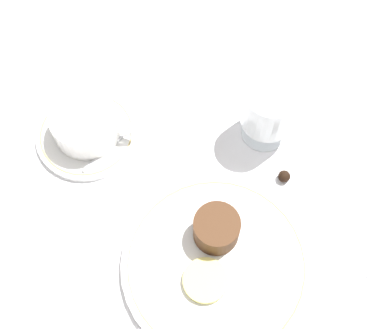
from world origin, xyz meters
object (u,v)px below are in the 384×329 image
(coffee_cup, at_px, (89,124))
(fork, at_px, (361,287))
(dinner_plate, at_px, (222,266))
(dessert_cake, at_px, (220,229))
(wine_glass, at_px, (273,110))

(coffee_cup, distance_m, fork, 0.45)
(dinner_plate, distance_m, fork, 0.19)
(dinner_plate, xyz_separation_m, coffee_cup, (-0.23, 0.17, 0.03))
(fork, xyz_separation_m, dessert_cake, (-0.20, 0.03, 0.03))
(fork, distance_m, dessert_cake, 0.21)
(dinner_plate, xyz_separation_m, wine_glass, (0.03, 0.22, 0.06))
(wine_glass, bearing_deg, coffee_cup, -168.64)
(wine_glass, distance_m, dessert_cake, 0.19)
(coffee_cup, height_order, fork, coffee_cup)
(fork, bearing_deg, dessert_cake, 170.25)
(wine_glass, height_order, dessert_cake, wine_glass)
(dinner_plate, height_order, wine_glass, wine_glass)
(wine_glass, bearing_deg, dinner_plate, -98.95)
(dessert_cake, bearing_deg, wine_glass, 75.65)
(dinner_plate, height_order, dessert_cake, dessert_cake)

